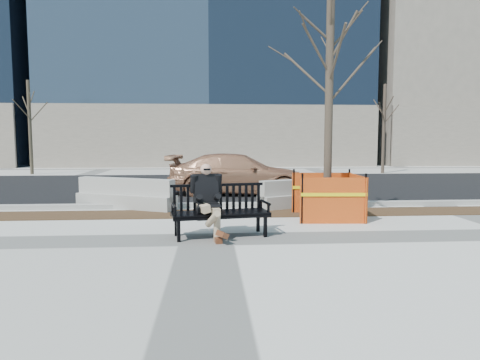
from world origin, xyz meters
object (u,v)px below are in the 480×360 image
object	(u,v)px
sedan	(239,194)
jersey_barrier_left	(126,208)
jersey_barrier_right	(304,206)
tree_fence	(327,218)
bench	(220,236)
seated_man	(207,237)

from	to	relation	value
sedan	jersey_barrier_left	distance (m)	4.06
jersey_barrier_right	jersey_barrier_left	bearing A→B (deg)	156.75
sedan	tree_fence	bearing A→B (deg)	-151.45
bench	seated_man	distance (m)	0.24
tree_fence	jersey_barrier_right	bearing A→B (deg)	95.30
jersey_barrier_left	jersey_barrier_right	xyz separation A→B (m)	(4.65, -0.01, 0.00)
bench	jersey_barrier_left	xyz separation A→B (m)	(-2.36, 3.39, 0.00)
tree_fence	sedan	xyz separation A→B (m)	(-1.71, 4.34, 0.00)
seated_man	sedan	bearing A→B (deg)	70.90
seated_man	sedan	size ratio (longest dim) A/B	0.29
bench	tree_fence	world-z (taller)	tree_fence
bench	jersey_barrier_left	world-z (taller)	bench
tree_fence	jersey_barrier_right	size ratio (longest dim) A/B	2.07
tree_fence	jersey_barrier_right	world-z (taller)	tree_fence
tree_fence	bench	bearing A→B (deg)	-145.37
sedan	jersey_barrier_left	world-z (taller)	sedan
sedan	jersey_barrier_left	size ratio (longest dim) A/B	1.65
bench	jersey_barrier_left	distance (m)	4.13
seated_man	tree_fence	bearing A→B (deg)	22.11
sedan	jersey_barrier_right	world-z (taller)	sedan
jersey_barrier_left	sedan	bearing A→B (deg)	64.98
tree_fence	jersey_barrier_right	distance (m)	1.70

